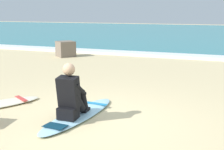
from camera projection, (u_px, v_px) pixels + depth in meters
name	position (u px, v px, depth m)	size (l,w,h in m)	color
ground_plane	(89.00, 123.00, 5.34)	(80.00, 80.00, 0.00)	beige
sea	(208.00, 33.00, 25.32)	(80.00, 28.00, 0.10)	teal
breaking_foam	(177.00, 56.00, 12.86)	(80.00, 0.90, 0.11)	white
surfboard_main	(79.00, 115.00, 5.68)	(0.67, 2.31, 0.08)	#9ED1E5
surfer_seated	(71.00, 96.00, 5.40)	(0.39, 0.72, 0.95)	black
shoreline_rock	(66.00, 49.00, 12.99)	(0.65, 0.66, 0.63)	#756656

